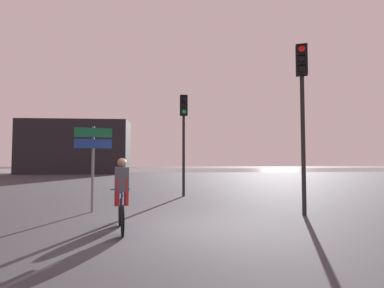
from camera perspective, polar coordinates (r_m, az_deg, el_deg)
The scene contains 7 objects.
ground_plane at distance 7.04m, azimuth -1.00°, elevation -16.00°, with size 120.00×120.00×0.00m, color #333338.
water_strip at distance 44.37m, azimuth -3.85°, elevation -4.97°, with size 80.00×16.00×0.01m, color slate.
distant_building at distance 35.93m, azimuth -21.31°, elevation -0.55°, with size 11.64×4.00×5.91m, color black.
traffic_light_center at distance 13.06m, azimuth -1.60°, elevation 3.52°, with size 0.34×0.35×4.40m.
traffic_light_near_right at distance 9.32m, azimuth 20.26°, elevation 8.43°, with size 0.38×0.40×4.93m.
direction_sign_post at distance 9.62m, azimuth -18.33°, elevation -1.58°, with size 1.07×0.33×2.60m.
cyclist at distance 6.89m, azimuth -13.28°, elevation -9.30°, with size 0.53×1.68×1.62m.
Camera 1 is at (-0.40, -6.85, 1.59)m, focal length 28.00 mm.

